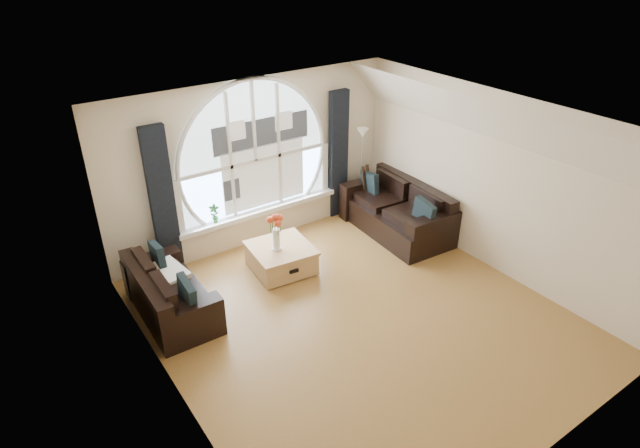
{
  "coord_description": "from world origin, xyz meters",
  "views": [
    {
      "loc": [
        -3.72,
        -4.42,
        4.61
      ],
      "look_at": [
        0.0,
        0.9,
        1.05
      ],
      "focal_mm": 30.03,
      "sensor_mm": 36.0,
      "label": 1
    }
  ],
  "objects": [
    {
      "name": "window_frame",
      "position": [
        0.0,
        2.69,
        1.62
      ],
      "size": [
        2.76,
        0.08,
        2.15
      ],
      "primitive_type": "cube",
      "color": "white",
      "rests_on": "wall_back"
    },
    {
      "name": "guitar",
      "position": [
        1.88,
        2.27,
        0.53
      ],
      "size": [
        0.39,
        0.28,
        1.06
      ],
      "primitive_type": "cube",
      "rotation": [
        0.0,
        0.0,
        -0.13
      ],
      "color": "brown",
      "rests_on": "ground"
    },
    {
      "name": "potted_plant",
      "position": [
        -0.81,
        2.65,
        0.7
      ],
      "size": [
        0.19,
        0.17,
        0.31
      ],
      "primitive_type": "imported",
      "rotation": [
        0.0,
        0.0,
        -0.43
      ],
      "color": "#1E6023",
      "rests_on": "window_sill"
    },
    {
      "name": "wall_right",
      "position": [
        2.5,
        0.0,
        1.35
      ],
      "size": [
        0.01,
        5.5,
        2.7
      ],
      "primitive_type": "cube",
      "color": "beige",
      "rests_on": "ground"
    },
    {
      "name": "sofa_right",
      "position": [
        2.01,
        1.49,
        0.4
      ],
      "size": [
        1.1,
        2.01,
        0.87
      ],
      "primitive_type": "cube",
      "rotation": [
        0.0,
        0.0,
        -0.07
      ],
      "color": "black",
      "rests_on": "ground"
    },
    {
      "name": "ground",
      "position": [
        0.0,
        0.0,
        0.0
      ],
      "size": [
        5.0,
        5.5,
        0.01
      ],
      "primitive_type": "cube",
      "color": "brown",
      "rests_on": "ground"
    },
    {
      "name": "window_sill",
      "position": [
        0.0,
        2.65,
        0.51
      ],
      "size": [
        2.9,
        0.22,
        0.08
      ],
      "primitive_type": "cube",
      "color": "white",
      "rests_on": "wall_back"
    },
    {
      "name": "arched_window",
      "position": [
        0.0,
        2.72,
        1.62
      ],
      "size": [
        2.6,
        0.06,
        2.15
      ],
      "primitive_type": "cube",
      "color": "silver",
      "rests_on": "wall_back"
    },
    {
      "name": "wall_front",
      "position": [
        0.0,
        -2.75,
        1.35
      ],
      "size": [
        5.0,
        0.01,
        2.7
      ],
      "primitive_type": "cube",
      "color": "beige",
      "rests_on": "ground"
    },
    {
      "name": "curtain_right",
      "position": [
        1.6,
        2.63,
        1.15
      ],
      "size": [
        0.35,
        0.12,
        2.3
      ],
      "primitive_type": "cube",
      "color": "black",
      "rests_on": "ground"
    },
    {
      "name": "curtain_left",
      "position": [
        -1.6,
        2.63,
        1.15
      ],
      "size": [
        0.35,
        0.12,
        2.3
      ],
      "primitive_type": "cube",
      "color": "black",
      "rests_on": "ground"
    },
    {
      "name": "sofa_left",
      "position": [
        -2.01,
        1.54,
        0.4
      ],
      "size": [
        0.85,
        1.65,
        0.73
      ],
      "primitive_type": "cube",
      "rotation": [
        0.0,
        0.0,
        -0.02
      ],
      "color": "black",
      "rests_on": "ground"
    },
    {
      "name": "floor_lamp",
      "position": [
        2.01,
        2.48,
        0.8
      ],
      "size": [
        0.24,
        0.24,
        1.6
      ],
      "primitive_type": "cube",
      "color": "#B2B2B2",
      "rests_on": "ground"
    },
    {
      "name": "neighbor_house",
      "position": [
        0.15,
        2.71,
        1.5
      ],
      "size": [
        1.7,
        0.02,
        1.5
      ],
      "primitive_type": "cube",
      "color": "silver",
      "rests_on": "wall_back"
    },
    {
      "name": "attic_slope",
      "position": [
        2.2,
        0.0,
        2.35
      ],
      "size": [
        0.92,
        5.5,
        0.72
      ],
      "primitive_type": "cube",
      "color": "silver",
      "rests_on": "ground"
    },
    {
      "name": "vase_flowers",
      "position": [
        -0.31,
        1.59,
        0.79
      ],
      "size": [
        0.24,
        0.24,
        0.7
      ],
      "primitive_type": "cube",
      "color": "white",
      "rests_on": "coffee_chest"
    },
    {
      "name": "coffee_chest",
      "position": [
        -0.23,
        1.62,
        0.22
      ],
      "size": [
        0.99,
        0.99,
        0.44
      ],
      "primitive_type": "cube",
      "rotation": [
        0.0,
        0.0,
        -0.11
      ],
      "color": "#A67B4C",
      "rests_on": "ground"
    },
    {
      "name": "throw_blanket",
      "position": [
        -2.0,
        1.78,
        0.5
      ],
      "size": [
        0.64,
        0.64,
        0.1
      ],
      "primitive_type": "cube",
      "rotation": [
        0.0,
        0.0,
        0.17
      ],
      "color": "silver",
      "rests_on": "sofa_left"
    },
    {
      "name": "wall_back",
      "position": [
        0.0,
        2.75,
        1.35
      ],
      "size": [
        5.0,
        0.01,
        2.7
      ],
      "primitive_type": "cube",
      "color": "beige",
      "rests_on": "ground"
    },
    {
      "name": "ceiling",
      "position": [
        0.0,
        0.0,
        2.7
      ],
      "size": [
        5.0,
        5.5,
        0.01
      ],
      "primitive_type": "cube",
      "color": "silver",
      "rests_on": "ground"
    },
    {
      "name": "wall_left",
      "position": [
        -2.5,
        0.0,
        1.35
      ],
      "size": [
        0.01,
        5.5,
        2.7
      ],
      "primitive_type": "cube",
      "color": "beige",
      "rests_on": "ground"
    }
  ]
}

